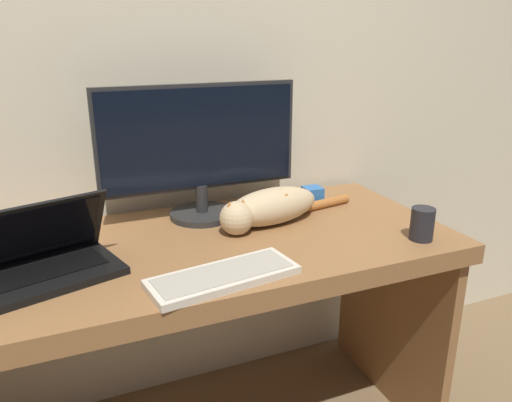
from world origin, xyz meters
TOP-DOWN VIEW (x-y plane):
  - wall_back at (0.00, 0.74)m, footprint 6.40×0.06m
  - desk at (0.00, 0.34)m, footprint 1.63×0.68m
  - monitor at (0.11, 0.55)m, footprint 0.66×0.22m
  - laptop at (-0.38, 0.28)m, footprint 0.38×0.30m
  - external_keyboard at (0.03, 0.09)m, footprint 0.40×0.19m
  - cat at (0.29, 0.40)m, footprint 0.53×0.19m
  - coffee_mug at (0.67, 0.11)m, footprint 0.07×0.07m
  - small_toy at (0.52, 0.52)m, footprint 0.06×0.06m

SIDE VIEW (x-z plane):
  - desk at x=0.00m, z-range 0.23..0.99m
  - external_keyboard at x=0.03m, z-range 0.77..0.79m
  - small_toy at x=0.52m, z-range 0.77..0.83m
  - laptop at x=-0.38m, z-range 0.71..0.91m
  - coffee_mug at x=0.67m, z-range 0.77..0.86m
  - cat at x=0.29m, z-range 0.77..0.88m
  - monitor at x=0.11m, z-range 0.78..1.22m
  - wall_back at x=0.00m, z-range 0.00..2.60m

